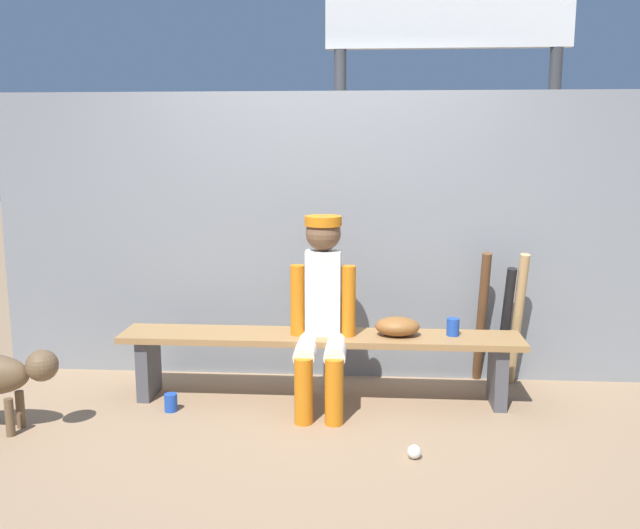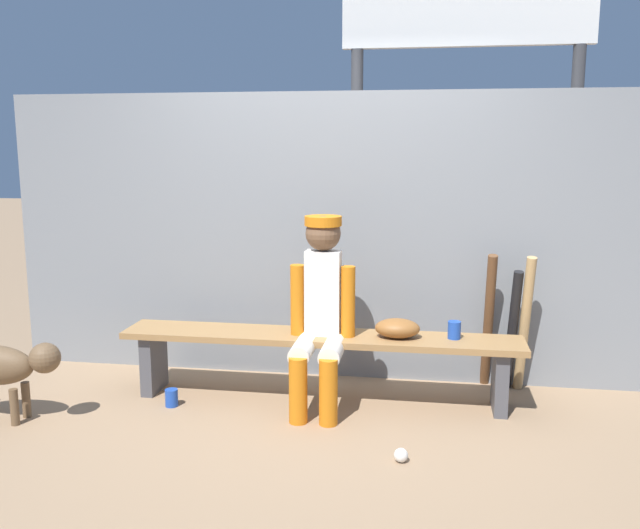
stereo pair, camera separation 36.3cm
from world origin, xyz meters
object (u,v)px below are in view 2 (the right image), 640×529
(dugout_bench, at_px, (320,348))
(scoreboard, at_px, (474,44))
(bat_wood_tan, at_px, (525,325))
(bat_wood_dark, at_px, (488,321))
(dog, at_px, (1,366))
(baseball_glove, at_px, (397,328))
(cup_on_bench, at_px, (454,330))
(baseball, at_px, (401,455))
(cup_on_ground, at_px, (172,398))
(player_seated, at_px, (320,307))
(bat_aluminum_black, at_px, (512,331))

(dugout_bench, height_order, scoreboard, scoreboard)
(bat_wood_tan, bearing_deg, bat_wood_dark, 166.00)
(bat_wood_tan, xyz_separation_m, dog, (-3.11, -0.95, -0.13))
(baseball_glove, distance_m, cup_on_bench, 0.35)
(dugout_bench, bearing_deg, baseball, -55.33)
(baseball_glove, relative_size, baseball, 3.78)
(bat_wood_tan, xyz_separation_m, scoreboard, (-0.32, 1.29, 1.95))
(cup_on_ground, xyz_separation_m, scoreboard, (1.89, 1.88, 2.36))
(bat_wood_tan, bearing_deg, baseball, -123.37)
(player_seated, height_order, cup_on_bench, player_seated)
(dugout_bench, distance_m, cup_on_ground, 0.99)
(scoreboard, bearing_deg, baseball, -100.08)
(baseball_glove, height_order, dog, baseball_glove)
(baseball_glove, relative_size, cup_on_bench, 2.55)
(bat_wood_tan, bearing_deg, cup_on_bench, -146.71)
(dugout_bench, relative_size, bat_aluminum_black, 3.04)
(player_seated, bearing_deg, bat_aluminum_black, 20.94)
(dugout_bench, distance_m, player_seated, 0.32)
(bat_wood_dark, height_order, cup_on_ground, bat_wood_dark)
(baseball, height_order, cup_on_bench, cup_on_bench)
(baseball, bearing_deg, player_seated, 127.55)
(scoreboard, bearing_deg, cup_on_ground, -135.20)
(player_seated, height_order, cup_on_ground, player_seated)
(dugout_bench, bearing_deg, bat_wood_tan, 14.45)
(baseball, bearing_deg, baseball_glove, 94.64)
(dugout_bench, relative_size, cup_on_bench, 23.14)
(dugout_bench, bearing_deg, bat_aluminum_black, 16.18)
(cup_on_bench, xyz_separation_m, dog, (-2.65, -0.65, -0.16))
(dugout_bench, height_order, baseball, dugout_bench)
(baseball_glove, height_order, cup_on_ground, baseball_glove)
(baseball, relative_size, scoreboard, 0.02)
(baseball_glove, relative_size, scoreboard, 0.08)
(scoreboard, bearing_deg, bat_aluminum_black, -79.12)
(cup_on_ground, bearing_deg, bat_wood_tan, 14.93)
(player_seated, xyz_separation_m, bat_wood_dark, (1.06, 0.50, -0.18))
(cup_on_bench, relative_size, dog, 0.13)
(bat_wood_dark, bearing_deg, dog, -160.74)
(bat_wood_tan, distance_m, dog, 3.26)
(bat_aluminum_black, bearing_deg, cup_on_ground, -164.06)
(bat_wood_dark, xyz_separation_m, cup_on_ground, (-1.98, -0.64, -0.41))
(baseball, height_order, dog, dog)
(bat_wood_dark, bearing_deg, cup_on_bench, -123.34)
(cup_on_bench, height_order, scoreboard, scoreboard)
(baseball_glove, height_order, bat_aluminum_black, bat_aluminum_black)
(dugout_bench, relative_size, bat_wood_tan, 2.71)
(baseball_glove, bearing_deg, dog, -164.99)
(bat_wood_tan, bearing_deg, dugout_bench, -165.55)
(cup_on_bench, xyz_separation_m, scoreboard, (0.15, 1.59, 1.92))
(dugout_bench, distance_m, bat_aluminum_black, 1.28)
(bat_aluminum_black, relative_size, scoreboard, 0.24)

